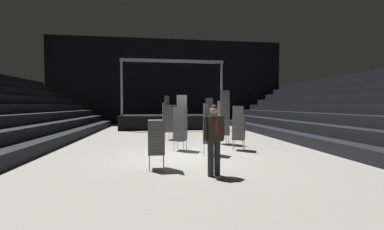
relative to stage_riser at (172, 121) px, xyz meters
name	(u,v)px	position (x,y,z in m)	size (l,w,h in m)	color
ground_plane	(188,156)	(0.00, -10.31, -0.62)	(22.00, 30.00, 0.10)	gray
arena_end_wall	(169,82)	(0.00, 4.69, 3.43)	(22.00, 0.30, 8.00)	black
bleacher_bank_right	(368,104)	(8.00, -9.31, 1.23)	(6.00, 24.00, 3.60)	black
stage_riser	(172,121)	(0.00, 0.00, 0.00)	(7.51, 3.58, 4.94)	black
man_with_tie	(214,136)	(0.34, -12.99, 0.42)	(0.57, 0.33, 1.74)	black
chair_stack_front_left	(157,136)	(-1.05, -12.10, 0.33)	(0.45, 0.45, 1.79)	#B2B5BA
chair_stack_front_right	(170,118)	(-0.42, -6.42, 0.54)	(0.60, 0.60, 2.22)	#B2B5BA
chair_stack_mid_left	(180,123)	(-0.17, -9.43, 0.50)	(0.58, 0.58, 2.14)	#B2B5BA
chair_stack_mid_right	(224,117)	(1.88, -8.15, 0.63)	(0.45, 0.45, 2.39)	#B2B5BA
chair_stack_mid_centre	(208,118)	(1.66, -5.83, 0.50)	(0.59, 0.59, 2.14)	#B2B5BA
chair_stack_rear_left	(239,128)	(2.06, -9.69, 0.29)	(0.59, 0.59, 1.71)	#B2B5BA
chair_stack_rear_right	(211,129)	(0.80, -10.45, 0.33)	(0.60, 0.60, 1.79)	#B2B5BA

